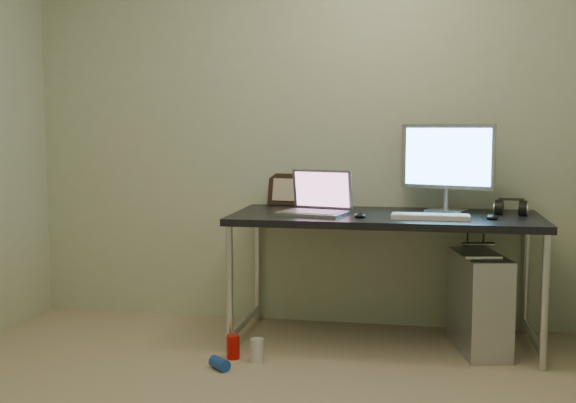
% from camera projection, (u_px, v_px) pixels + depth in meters
% --- Properties ---
extents(wall_back, '(3.50, 0.02, 2.50)m').
position_uv_depth(wall_back, '(301.00, 126.00, 4.54)').
color(wall_back, beige).
rests_on(wall_back, ground).
extents(desk, '(1.74, 0.76, 0.75)m').
position_uv_depth(desk, '(385.00, 227.00, 4.12)').
color(desk, black).
rests_on(desk, ground).
extents(tower_computer, '(0.34, 0.56, 0.58)m').
position_uv_depth(tower_computer, '(479.00, 303.00, 4.01)').
color(tower_computer, silver).
rests_on(tower_computer, ground).
extents(cable_a, '(0.01, 0.16, 0.69)m').
position_uv_depth(cable_a, '(466.00, 267.00, 4.39)').
color(cable_a, black).
rests_on(cable_a, ground).
extents(cable_b, '(0.02, 0.11, 0.71)m').
position_uv_depth(cable_b, '(482.00, 271.00, 4.35)').
color(cable_b, black).
rests_on(cable_b, ground).
extents(can_red, '(0.10, 0.10, 0.13)m').
position_uv_depth(can_red, '(233.00, 347.00, 3.89)').
color(can_red, red).
rests_on(can_red, ground).
extents(can_white, '(0.08, 0.08, 0.13)m').
position_uv_depth(can_white, '(257.00, 350.00, 3.83)').
color(can_white, silver).
rests_on(can_white, ground).
extents(can_blue, '(0.13, 0.13, 0.06)m').
position_uv_depth(can_blue, '(220.00, 364.00, 3.72)').
color(can_blue, '#1D46AC').
rests_on(can_blue, ground).
extents(laptop, '(0.42, 0.37, 0.25)m').
position_uv_depth(laptop, '(317.00, 204.00, 4.12)').
color(laptop, '#A6A7AD').
rests_on(laptop, desk).
extents(monitor, '(0.53, 0.22, 0.51)m').
position_uv_depth(monitor, '(447.00, 161.00, 4.20)').
color(monitor, '#A6A7AD').
rests_on(monitor, desk).
extents(keyboard, '(0.42, 0.15, 0.03)m').
position_uv_depth(keyboard, '(430.00, 217.00, 3.91)').
color(keyboard, white).
rests_on(keyboard, desk).
extents(mouse_right, '(0.07, 0.11, 0.03)m').
position_uv_depth(mouse_right, '(492.00, 216.00, 3.90)').
color(mouse_right, black).
rests_on(mouse_right, desk).
extents(mouse_left, '(0.07, 0.11, 0.04)m').
position_uv_depth(mouse_left, '(360.00, 214.00, 3.98)').
color(mouse_left, black).
rests_on(mouse_left, desk).
extents(headphones, '(0.19, 0.11, 0.12)m').
position_uv_depth(headphones, '(511.00, 209.00, 4.09)').
color(headphones, black).
rests_on(headphones, desk).
extents(picture_frame, '(0.26, 0.11, 0.20)m').
position_uv_depth(picture_frame, '(287.00, 190.00, 4.57)').
color(picture_frame, black).
rests_on(picture_frame, desk).
extents(webcam, '(0.04, 0.03, 0.12)m').
position_uv_depth(webcam, '(314.00, 193.00, 4.46)').
color(webcam, silver).
rests_on(webcam, desk).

